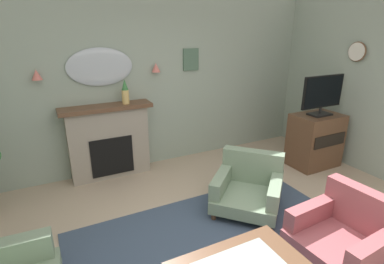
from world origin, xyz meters
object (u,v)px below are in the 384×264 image
(wall_clock, at_px, (357,52))
(framed_picture, at_px, (191,60))
(armchair_near_fireplace, at_px, (249,186))
(tv_cabinet, at_px, (315,140))
(wall_sconce_left, at_px, (37,75))
(wall_sconce_right, at_px, (156,68))
(armchair_in_corner, at_px, (345,232))
(tv_flatscreen, at_px, (323,94))
(mantel_vase_left, at_px, (125,92))
(fireplace, at_px, (109,142))
(wall_mirror, at_px, (100,67))

(wall_clock, distance_m, framed_picture, 2.64)
(framed_picture, distance_m, armchair_near_fireplace, 2.36)
(wall_clock, relative_size, tv_cabinet, 0.34)
(wall_sconce_left, xyz_separation_m, wall_sconce_right, (1.70, 0.00, 0.00))
(wall_sconce_right, height_order, framed_picture, framed_picture)
(armchair_in_corner, relative_size, tv_flatscreen, 1.03)
(wall_sconce_left, xyz_separation_m, tv_cabinet, (4.05, -1.26, -1.21))
(mantel_vase_left, xyz_separation_m, framed_picture, (1.20, 0.18, 0.41))
(armchair_near_fireplace, relative_size, tv_flatscreen, 1.36)
(wall_sconce_left, distance_m, armchair_in_corner, 4.17)
(fireplace, bearing_deg, mantel_vase_left, -5.39)
(framed_picture, relative_size, tv_flatscreen, 0.43)
(fireplace, xyz_separation_m, wall_sconce_right, (0.85, 0.09, 1.09))
(mantel_vase_left, bearing_deg, fireplace, 174.61)
(wall_sconce_left, height_order, wall_clock, wall_clock)
(tv_flatscreen, bearing_deg, tv_cabinet, 90.00)
(wall_sconce_left, height_order, armchair_near_fireplace, wall_sconce_left)
(armchair_in_corner, bearing_deg, wall_mirror, 119.40)
(mantel_vase_left, height_order, wall_clock, wall_clock)
(mantel_vase_left, height_order, wall_sconce_right, wall_sconce_right)
(fireplace, distance_m, mantel_vase_left, 0.82)
(wall_mirror, relative_size, framed_picture, 2.67)
(fireplace, xyz_separation_m, framed_picture, (1.50, 0.15, 1.18))
(framed_picture, height_order, tv_flatscreen, framed_picture)
(fireplace, height_order, wall_clock, wall_clock)
(wall_sconce_right, height_order, armchair_near_fireplace, wall_sconce_right)
(tv_flatscreen, bearing_deg, armchair_in_corner, -130.69)
(fireplace, relative_size, wall_mirror, 1.42)
(wall_sconce_right, relative_size, tv_cabinet, 0.16)
(wall_clock, relative_size, armchair_near_fireplace, 0.27)
(wall_mirror, xyz_separation_m, tv_flatscreen, (3.20, -1.33, -0.46))
(wall_mirror, distance_m, wall_sconce_left, 0.85)
(wall_mirror, xyz_separation_m, framed_picture, (1.50, 0.01, 0.04))
(framed_picture, distance_m, armchair_in_corner, 3.39)
(wall_mirror, distance_m, framed_picture, 1.50)
(fireplace, height_order, tv_cabinet, fireplace)
(mantel_vase_left, distance_m, wall_sconce_right, 0.65)
(armchair_near_fireplace, xyz_separation_m, tv_cabinet, (1.80, 0.55, 0.15))
(tv_flatscreen, bearing_deg, wall_sconce_left, 162.48)
(armchair_in_corner, height_order, tv_flatscreen, tv_flatscreen)
(tv_flatscreen, bearing_deg, wall_mirror, 157.46)
(wall_mirror, bearing_deg, wall_sconce_right, -3.37)
(framed_picture, height_order, tv_cabinet, framed_picture)
(wall_sconce_right, height_order, tv_flatscreen, wall_sconce_right)
(tv_cabinet, height_order, tv_flatscreen, tv_flatscreen)
(wall_mirror, height_order, tv_flatscreen, wall_mirror)
(wall_mirror, xyz_separation_m, wall_sconce_left, (-0.85, -0.05, -0.05))
(wall_sconce_right, height_order, tv_cabinet, wall_sconce_right)
(wall_sconce_left, height_order, wall_sconce_right, same)
(wall_sconce_right, xyz_separation_m, framed_picture, (0.65, 0.06, 0.09))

